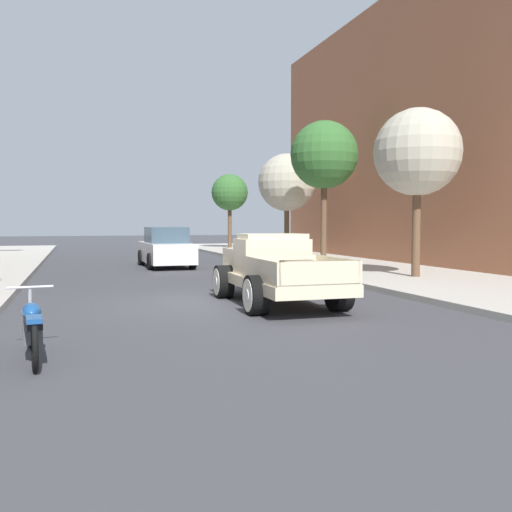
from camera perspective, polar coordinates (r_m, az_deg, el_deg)
name	(u,v)px	position (r m, az deg, el deg)	size (l,w,h in m)	color
ground_plane	(215,302)	(13.21, -4.17, -4.61)	(140.00, 140.00, 0.00)	#3D3D42
sidewalk_right	(476,288)	(16.45, 21.26, -2.99)	(5.50, 64.00, 0.15)	#B7B2A8
hotrod_truck_cream	(273,270)	(12.98, 1.73, -1.39)	(2.22, 4.96, 1.58)	beige
motorcycle_parked	(32,327)	(8.20, -21.55, -6.61)	(0.62, 2.12, 0.93)	black
car_background_white	(166,249)	(23.69, -9.03, 0.75)	(1.97, 4.35, 1.65)	silver
street_tree_nearest	(417,153)	(18.47, 15.90, 9.94)	(2.69, 2.69, 5.21)	brown
street_tree_second	(324,155)	(25.16, 6.86, 9.99)	(2.94, 2.94, 6.09)	brown
street_tree_third	(287,183)	(29.42, 3.12, 7.36)	(2.95, 2.95, 5.23)	brown
street_tree_farthest	(230,193)	(38.10, -2.66, 6.36)	(2.43, 2.43, 4.92)	brown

